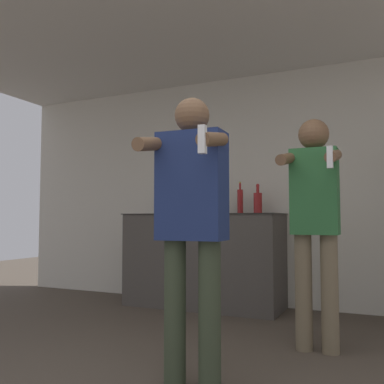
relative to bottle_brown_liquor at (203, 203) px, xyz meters
name	(u,v)px	position (x,y,z in m)	size (l,w,h in m)	color
wall_back	(289,188)	(0.90, 0.25, 0.16)	(7.00, 0.06, 2.55)	beige
ceiling_slab	(247,9)	(0.90, -1.23, 1.46)	(7.00, 3.41, 0.05)	silver
counter	(204,260)	(0.04, -0.09, -0.62)	(1.70, 0.65, 0.99)	#47423D
bottle_brown_liquor	(203,203)	(0.00, 0.00, 0.00)	(0.09, 0.09, 0.29)	#563314
bottle_clear_vodka	(240,201)	(0.43, 0.00, 0.02)	(0.06, 0.06, 0.34)	maroon
bottle_dark_rum	(258,202)	(0.62, 0.00, 0.00)	(0.09, 0.09, 0.31)	maroon
bottle_amber_bourbon	(185,202)	(-0.22, 0.00, 0.02)	(0.06, 0.06, 0.34)	maroon
person_woman_foreground	(192,215)	(0.85, -2.17, -0.16)	(0.45, 0.43, 1.63)	#38422D
person_man_side	(315,212)	(1.38, -1.20, -0.13)	(0.39, 0.52, 1.66)	#75664C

